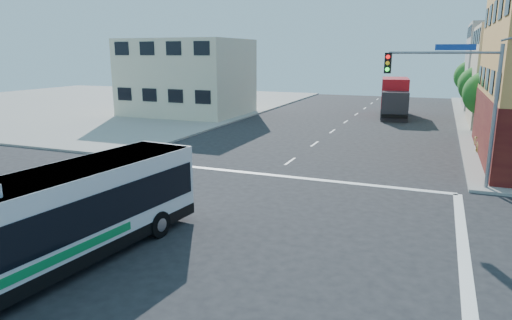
% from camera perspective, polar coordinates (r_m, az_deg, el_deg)
% --- Properties ---
extents(ground, '(120.00, 120.00, 0.00)m').
position_cam_1_polar(ground, '(17.09, -9.23, -9.63)').
color(ground, black).
rests_on(ground, ground).
extents(sidewalk_nw, '(50.00, 50.00, 0.15)m').
position_cam_1_polar(sidewalk_nw, '(65.26, -20.04, 6.74)').
color(sidewalk_nw, gray).
rests_on(sidewalk_nw, ground).
extents(building_west, '(12.06, 10.06, 8.00)m').
position_cam_1_polar(building_west, '(50.29, -8.57, 10.17)').
color(building_west, beige).
rests_on(building_west, ground).
extents(signal_mast_ne, '(7.91, 1.13, 8.07)m').
position_cam_1_polar(signal_mast_ne, '(24.10, 23.92, 8.30)').
color(signal_mast_ne, slate).
rests_on(signal_mast_ne, ground).
extents(street_tree_a, '(3.60, 3.60, 5.53)m').
position_cam_1_polar(street_tree_a, '(41.61, 26.99, 7.70)').
color(street_tree_a, '#332412').
rests_on(street_tree_a, ground).
extents(street_tree_b, '(3.80, 3.80, 5.79)m').
position_cam_1_polar(street_tree_b, '(49.55, 26.27, 8.63)').
color(street_tree_b, '#332412').
rests_on(street_tree_b, ground).
extents(street_tree_c, '(3.40, 3.40, 5.29)m').
position_cam_1_polar(street_tree_c, '(57.54, 25.70, 8.86)').
color(street_tree_c, '#332412').
rests_on(street_tree_c, ground).
extents(street_tree_d, '(4.00, 4.00, 6.03)m').
position_cam_1_polar(street_tree_d, '(65.50, 25.33, 9.64)').
color(street_tree_d, '#332412').
rests_on(street_tree_d, ground).
extents(transit_bus, '(3.71, 11.64, 3.39)m').
position_cam_1_polar(transit_bus, '(15.22, -24.60, -6.94)').
color(transit_bus, black).
rests_on(transit_bus, ground).
extents(box_truck, '(3.53, 9.05, 3.97)m').
position_cam_1_polar(box_truck, '(50.47, 16.91, 7.39)').
color(box_truck, '#252429').
rests_on(box_truck, ground).
extents(parked_car, '(1.77, 4.29, 1.46)m').
position_cam_1_polar(parked_car, '(35.27, 27.10, 2.22)').
color(parked_car, gold).
rests_on(parked_car, ground).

